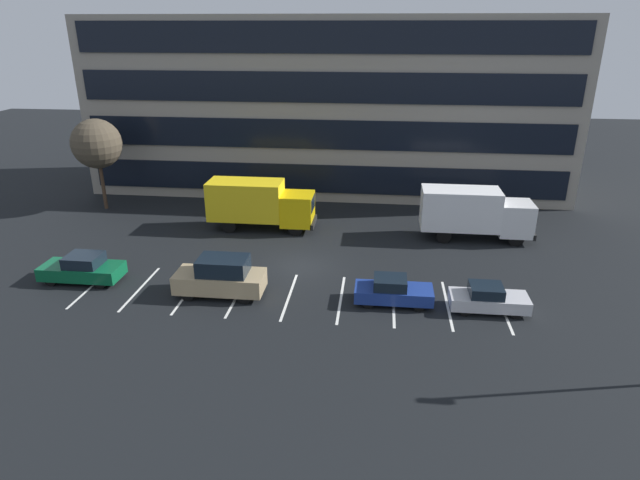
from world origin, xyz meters
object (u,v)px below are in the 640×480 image
sedan_silver (488,299)px  sedan_forest (83,269)px  box_truck_white (474,212)px  suv_tan (221,277)px  box_truck_yellow_all (259,203)px  sedan_navy (393,291)px  bare_tree (97,144)px

sedan_silver → sedan_forest: bearing=177.6°
box_truck_white → suv_tan: (-14.68, -9.93, -0.91)m
box_truck_white → suv_tan: size_ratio=1.57×
sedan_forest → box_truck_white: bearing=21.8°
box_truck_white → sedan_forest: size_ratio=1.66×
sedan_silver → suv_tan: suv_tan is taller
box_truck_yellow_all → sedan_navy: (9.30, -10.12, -1.28)m
bare_tree → sedan_navy: bearing=-30.5°
sedan_navy → sedan_silver: sedan_navy is taller
box_truck_white → sedan_navy: (-5.49, -9.86, -1.26)m
sedan_forest → box_truck_yellow_all: bearing=49.1°
sedan_navy → sedan_silver: 4.83m
box_truck_yellow_all → sedan_forest: 12.57m
sedan_navy → suv_tan: 9.20m
sedan_forest → suv_tan: (8.31, -0.74, 0.28)m
sedan_navy → sedan_forest: size_ratio=0.90×
box_truck_white → sedan_navy: box_truck_white is taller
suv_tan → sedan_silver: bearing=-0.8°
box_truck_white → bare_tree: bearing=173.0°
box_truck_white → sedan_silver: 10.23m
sedan_silver → suv_tan: 14.02m
sedan_navy → bare_tree: bearing=149.5°
box_truck_yellow_all → sedan_forest: (-8.20, -9.45, -1.20)m
box_truck_white → sedan_forest: bearing=-158.2°
sedan_navy → bare_tree: 26.54m
suv_tan → box_truck_white: bearing=34.1°
sedan_forest → sedan_silver: size_ratio=1.15×
sedan_silver → bare_tree: bearing=153.6°
bare_tree → box_truck_white: bearing=-7.0°
sedan_navy → box_truck_white: bearing=60.9°
box_truck_yellow_all → bare_tree: (-13.22, 3.17, 3.22)m
box_truck_yellow_all → sedan_forest: size_ratio=1.67×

